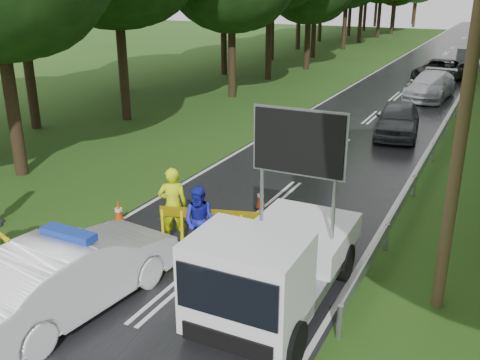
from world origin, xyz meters
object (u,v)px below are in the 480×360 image
Objects in this scene: civilian at (200,221)px; queue_car_second at (431,86)px; police_sedan at (73,273)px; queue_car_first at (398,119)px; work_truck at (273,264)px; officer at (173,205)px; queue_car_third at (438,71)px; queue_car_fourth at (467,59)px; barrier at (212,219)px.

queue_car_second is at bearing 70.73° from civilian.
queue_car_first is (3.18, 16.56, -0.05)m from police_sedan.
police_sedan reaches higher than queue_car_first.
work_truck reaches higher than queue_car_second.
queue_car_second is at bearing 82.45° from queue_car_first.
queue_car_second is (2.15, 22.57, -0.11)m from civilian.
police_sedan reaches higher than queue_car_second.
officer is 0.36× the size of queue_car_third.
civilian is 0.32× the size of queue_car_third.
civilian is at bearing -102.84° from police_sedan.
police_sedan is at bearing -123.10° from civilian.
queue_car_second reaches higher than queue_car_first.
work_truck is at bearing -81.01° from queue_car_third.
queue_car_fourth is (0.39, 38.26, -0.33)m from work_truck.
officer is at bearing 165.99° from barrier.
police_sedan is at bearing -87.62° from queue_car_third.
queue_car_second is at bearing 67.67° from barrier.
police_sedan is 1.13× the size of queue_car_first.
civilian reaches higher than queue_car_first.
queue_car_second reaches higher than queue_car_fourth.
queue_car_first is at bearing -81.38° from queue_car_third.
barrier is 1.42× the size of civilian.
police_sedan is 3.34m from civilian.
police_sedan is at bearing -102.34° from queue_car_fourth.
barrier is 0.47× the size of queue_car_second.
queue_car_third is at bearing 83.94° from queue_car_first.
work_truck is (3.63, 1.71, 0.25)m from police_sedan.
queue_car_first is (2.07, 13.41, -0.14)m from civilian.
civilian is 0.33× the size of queue_car_second.
queue_car_third is (-0.71, 30.01, -0.28)m from work_truck.
work_truck reaches higher than barrier.
civilian is at bearing -125.35° from barrier.
officer is (-1.09, -0.06, 0.19)m from barrier.
queue_car_fourth is (2.91, 36.82, -0.16)m from civilian.
officer reaches higher than police_sedan.
officer reaches higher than barrier.
work_truck is 2.77× the size of civilian.
civilian is 36.93m from queue_car_fourth.
barrier is at bearing 57.92° from civilian.
civilian is (-0.12, -0.35, 0.07)m from barrier.
queue_car_third is 8.32m from queue_car_fourth.
barrier is at bearing -102.74° from police_sedan.
barrier is 36.57m from queue_car_fourth.
queue_car_first reaches higher than queue_car_fourth.
barrier is 13.21m from queue_car_first.
police_sedan reaches higher than barrier.
civilian is (-2.52, 1.44, -0.17)m from work_truck.
officer is 22.50m from queue_car_second.
work_truck is 24.01m from queue_car_second.
police_sedan reaches higher than queue_car_fourth.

